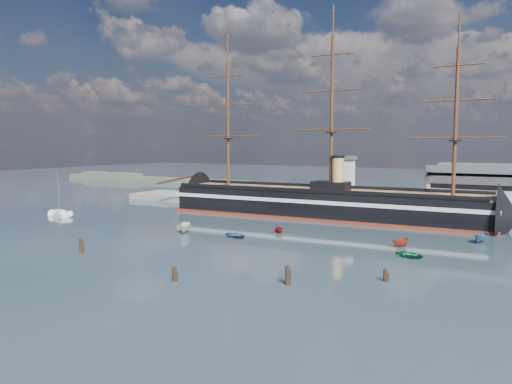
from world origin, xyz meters
The scene contains 16 objects.
ground centered at (0.00, 40.00, 0.00)m, with size 600.00×600.00×0.00m, color #212D35.
quay centered at (10.00, 76.00, 0.00)m, with size 180.00×18.00×2.00m, color slate.
quay_tower centered at (3.00, 73.00, 9.75)m, with size 5.00×5.00×15.00m.
shoreline centered at (-139.23, 135.00, 1.45)m, with size 120.00×10.00×4.00m.
warship centered at (-0.50, 60.00, 4.04)m, with size 113.22×20.14×53.94m.
sailboat centered at (-65.10, 24.54, 0.83)m, with size 8.44×4.69×12.96m.
motorboat_a centered at (-17.73, 21.57, 0.00)m, with size 7.24×2.65×2.90m, color white.
motorboat_b centered at (-4.06, 22.37, 0.00)m, with size 3.51×1.40×1.64m, color #2D4B77.
motorboat_c centered at (30.06, 30.31, 0.00)m, with size 5.44×1.99×2.18m, color #A0291D.
motorboat_d centered at (1.16, 32.83, 0.00)m, with size 6.12×2.65×2.24m, color maroon.
motorboat_e centered at (33.88, 22.32, 0.00)m, with size 3.38×1.35×1.58m, color #156040.
motorboat_f centered at (43.62, 43.71, 0.00)m, with size 5.96×2.19×2.38m, color #305688.
piling_near_left centered at (-21.54, -5.39, 0.00)m, with size 0.64×0.64×3.55m, color black.
piling_near_mid centered at (6.59, -11.77, 0.00)m, with size 0.64×0.64×2.91m, color black.
piling_near_right centered at (22.33, -4.96, 0.00)m, with size 0.64×0.64×3.64m, color black.
piling_far_right centered at (34.33, 4.29, 0.00)m, with size 0.64×0.64×2.59m, color black.
Camera 1 is at (54.55, -69.61, 21.01)m, focal length 35.00 mm.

